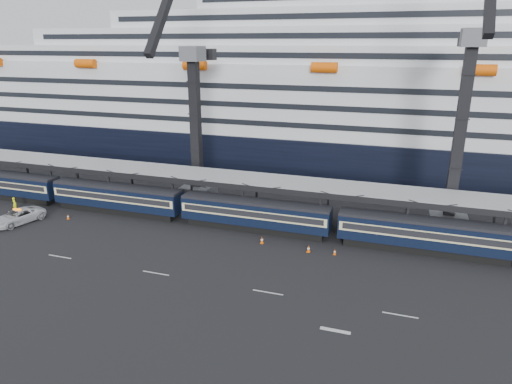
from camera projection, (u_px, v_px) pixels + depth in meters
ground at (298, 276)px, 46.10m from camera, size 260.00×260.00×0.00m
lane_markings at (377, 319)px, 38.94m from camera, size 111.00×4.27×0.02m
train at (281, 216)px, 55.81m from camera, size 133.05×3.00×4.05m
canopy at (325, 187)px, 57.08m from camera, size 130.00×6.25×5.53m
cruise_ship at (352, 100)px, 84.02m from camera, size 214.09×28.84×34.00m
crane_dark_near at (194, 120)px, 65.11m from camera, size 4.50×17.75×35.08m
crane_dark_mid at (461, 124)px, 53.29m from camera, size 4.50×18.24×39.64m
pickup_truck at (18, 216)px, 59.37m from camera, size 4.65×7.14×1.83m
worker at (15, 204)px, 63.78m from camera, size 0.82×0.68×1.94m
traffic_cone_b at (68, 217)px, 60.88m from camera, size 0.35×0.35×0.70m
traffic_cone_c at (262, 240)px, 53.52m from camera, size 0.42×0.42×0.85m
traffic_cone_d at (308, 249)px, 51.27m from camera, size 0.42×0.42×0.84m
traffic_cone_e at (335, 252)px, 50.67m from camera, size 0.34×0.34×0.68m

